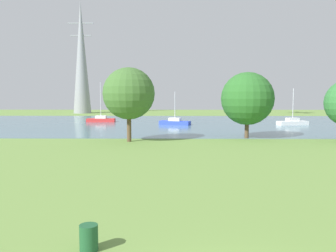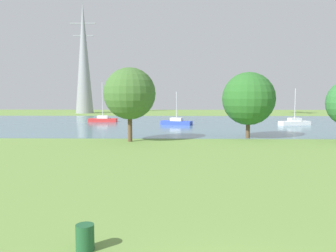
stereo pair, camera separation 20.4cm
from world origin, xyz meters
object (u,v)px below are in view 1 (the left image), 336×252
(sailboat_red, at_px, (101,119))
(electricity_pylon, at_px, (81,57))
(sailboat_white, at_px, (293,122))
(sailboat_blue, at_px, (175,122))
(tree_east_near, at_px, (129,94))
(litter_bin, at_px, (89,238))
(tree_west_far, at_px, (247,99))

(sailboat_red, relative_size, electricity_pylon, 0.24)
(sailboat_red, bearing_deg, sailboat_white, -10.07)
(sailboat_red, distance_m, sailboat_blue, 13.73)
(tree_east_near, bearing_deg, sailboat_white, 40.33)
(electricity_pylon, bearing_deg, tree_east_near, -71.03)
(sailboat_white, xyz_separation_m, sailboat_red, (-30.85, 5.48, 0.01))
(litter_bin, distance_m, electricity_pylon, 82.30)
(litter_bin, bearing_deg, sailboat_white, 64.55)
(sailboat_blue, bearing_deg, tree_east_near, -103.53)
(sailboat_red, height_order, electricity_pylon, electricity_pylon)
(electricity_pylon, bearing_deg, sailboat_white, -39.64)
(litter_bin, height_order, sailboat_blue, sailboat_blue)
(litter_bin, height_order, electricity_pylon, electricity_pylon)
(tree_east_near, distance_m, tree_west_far, 12.77)
(litter_bin, bearing_deg, sailboat_blue, 86.30)
(sailboat_red, bearing_deg, electricity_pylon, 110.10)
(tree_west_far, bearing_deg, sailboat_white, 57.44)
(litter_bin, height_order, sailboat_white, sailboat_white)
(tree_east_near, bearing_deg, sailboat_red, 107.64)
(sailboat_red, xyz_separation_m, tree_west_far, (20.34, -21.94, 3.81))
(tree_west_far, bearing_deg, sailboat_blue, 114.87)
(tree_east_near, bearing_deg, litter_bin, -85.77)
(electricity_pylon, bearing_deg, litter_bin, -75.51)
(sailboat_white, bearing_deg, electricity_pylon, 140.36)
(sailboat_white, bearing_deg, sailboat_red, 169.93)
(sailboat_white, distance_m, sailboat_red, 31.33)
(sailboat_blue, bearing_deg, tree_west_far, -65.13)
(electricity_pylon, bearing_deg, sailboat_red, -69.90)
(tree_east_near, bearing_deg, tree_west_far, 13.56)
(sailboat_white, height_order, sailboat_red, sailboat_red)
(tree_west_far, height_order, electricity_pylon, electricity_pylon)
(litter_bin, distance_m, sailboat_blue, 44.52)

